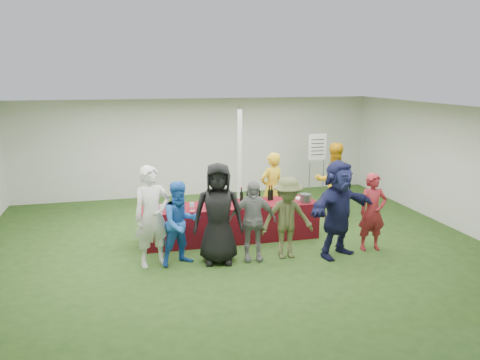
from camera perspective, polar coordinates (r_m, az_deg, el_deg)
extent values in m
plane|color=#284719|center=(9.64, -1.20, -7.53)|extent=(60.00, 60.00, 0.00)
plane|color=white|center=(13.12, -5.11, 4.00)|extent=(10.00, 0.00, 10.00)
plane|color=white|center=(5.58, 7.98, -8.32)|extent=(10.00, 0.00, 10.00)
plane|color=white|center=(11.42, 24.04, 1.61)|extent=(0.00, 8.00, 8.00)
plane|color=white|center=(9.06, -1.28, 8.70)|extent=(10.00, 10.00, 0.00)
cylinder|color=silver|center=(10.51, -0.03, 1.85)|extent=(0.10, 0.10, 2.70)
cube|color=#5F070E|center=(9.65, -1.16, -5.13)|extent=(3.60, 0.80, 0.75)
cylinder|color=black|center=(9.67, 0.18, -2.11)|extent=(0.07, 0.07, 0.22)
cylinder|color=black|center=(9.63, 0.18, -1.25)|extent=(0.03, 0.03, 0.08)
cylinder|color=maroon|center=(9.61, 0.18, -0.95)|extent=(0.03, 0.03, 0.02)
cylinder|color=black|center=(9.74, 0.99, -2.00)|extent=(0.07, 0.07, 0.22)
cylinder|color=black|center=(9.70, 1.00, -1.14)|extent=(0.03, 0.03, 0.08)
cylinder|color=maroon|center=(9.69, 1.00, -0.84)|extent=(0.03, 0.03, 0.02)
cylinder|color=black|center=(9.75, 1.83, -1.99)|extent=(0.07, 0.07, 0.22)
cylinder|color=black|center=(9.71, 1.84, -1.13)|extent=(0.03, 0.03, 0.08)
cylinder|color=maroon|center=(9.70, 1.84, -0.83)|extent=(0.03, 0.03, 0.02)
cylinder|color=black|center=(9.83, 2.31, -1.86)|extent=(0.07, 0.07, 0.22)
cylinder|color=black|center=(9.80, 2.32, -1.01)|extent=(0.03, 0.03, 0.08)
cylinder|color=maroon|center=(9.78, 2.32, -0.72)|extent=(0.03, 0.03, 0.02)
cylinder|color=black|center=(9.84, 3.60, -1.86)|extent=(0.07, 0.07, 0.22)
cylinder|color=black|center=(9.81, 3.61, -1.01)|extent=(0.03, 0.03, 0.08)
cylinder|color=maroon|center=(9.79, 3.61, -0.72)|extent=(0.03, 0.03, 0.02)
cylinder|color=black|center=(9.89, 3.88, -1.79)|extent=(0.07, 0.07, 0.22)
cylinder|color=black|center=(9.85, 3.89, -0.95)|extent=(0.03, 0.03, 0.08)
cylinder|color=maroon|center=(9.84, 3.90, -0.65)|extent=(0.03, 0.03, 0.02)
cylinder|color=silver|center=(9.08, -9.59, -3.99)|extent=(0.06, 0.06, 0.00)
cylinder|color=silver|center=(9.07, -9.60, -3.75)|extent=(0.01, 0.01, 0.07)
cylinder|color=silver|center=(9.05, -9.62, -3.26)|extent=(0.06, 0.06, 0.08)
cylinder|color=silver|center=(9.08, -7.43, -3.92)|extent=(0.06, 0.06, 0.00)
cylinder|color=silver|center=(9.07, -7.43, -3.68)|extent=(0.01, 0.01, 0.07)
cylinder|color=silver|center=(9.05, -7.45, -3.20)|extent=(0.06, 0.06, 0.08)
cylinder|color=silver|center=(9.16, -5.96, -3.74)|extent=(0.06, 0.06, 0.00)
cylinder|color=silver|center=(9.15, -5.96, -3.50)|extent=(0.01, 0.01, 0.07)
cylinder|color=silver|center=(9.12, -5.97, -3.02)|extent=(0.06, 0.06, 0.08)
cylinder|color=#4B080B|center=(9.13, -5.97, -3.20)|extent=(0.05, 0.05, 0.02)
cylinder|color=silver|center=(9.25, -2.46, -3.51)|extent=(0.06, 0.06, 0.00)
cylinder|color=silver|center=(9.24, -2.46, -3.27)|extent=(0.01, 0.01, 0.07)
cylinder|color=silver|center=(9.22, -2.47, -2.80)|extent=(0.06, 0.06, 0.08)
cylinder|color=silver|center=(9.71, 6.31, -2.78)|extent=(0.06, 0.06, 0.00)
cylinder|color=silver|center=(9.70, 6.32, -2.55)|extent=(0.01, 0.01, 0.07)
cylinder|color=silver|center=(9.68, 6.33, -2.10)|extent=(0.06, 0.06, 0.08)
cylinder|color=#4B080B|center=(9.69, 6.33, -2.27)|extent=(0.05, 0.05, 0.02)
cylinder|color=silver|center=(9.16, -5.75, -3.73)|extent=(0.06, 0.06, 0.00)
cylinder|color=silver|center=(9.15, -5.75, -3.49)|extent=(0.01, 0.01, 0.07)
cylinder|color=silver|center=(9.13, -5.76, -3.01)|extent=(0.06, 0.06, 0.08)
cylinder|color=silver|center=(9.59, -1.31, -2.29)|extent=(0.07, 0.07, 0.20)
cylinder|color=silver|center=(9.56, -1.32, -1.63)|extent=(0.03, 0.03, 0.03)
cube|color=white|center=(10.04, 7.55, -2.22)|extent=(0.25, 0.18, 0.03)
cylinder|color=slate|center=(9.77, 7.98, -2.20)|extent=(0.23, 0.23, 0.18)
cylinder|color=slate|center=(12.71, 8.44, -0.05)|extent=(0.02, 0.02, 1.10)
cylinder|color=slate|center=(12.87, 10.09, 0.05)|extent=(0.02, 0.02, 1.10)
cube|color=white|center=(12.62, 9.42, 3.99)|extent=(0.50, 0.02, 0.70)
cube|color=black|center=(12.58, 9.48, 4.88)|extent=(0.36, 0.01, 0.02)
cube|color=black|center=(12.59, 9.46, 4.43)|extent=(0.36, 0.01, 0.02)
cube|color=black|center=(12.61, 9.45, 3.98)|extent=(0.36, 0.01, 0.02)
cube|color=black|center=(12.62, 9.43, 3.53)|extent=(0.36, 0.01, 0.02)
cube|color=black|center=(12.64, 9.41, 3.08)|extent=(0.36, 0.01, 0.02)
imported|color=gold|center=(10.48, 3.90, -1.12)|extent=(0.70, 0.57, 1.66)
imported|color=gold|center=(11.27, 11.26, -0.01)|extent=(0.95, 0.78, 1.79)
imported|color=silver|center=(8.37, -10.65, -4.40)|extent=(0.75, 0.59, 1.81)
imported|color=blue|center=(8.38, -7.22, -5.28)|extent=(0.88, 0.78, 1.52)
imported|color=black|center=(8.36, -2.67, -4.10)|extent=(0.99, 0.74, 1.84)
imported|color=slate|center=(8.51, 1.51, -4.98)|extent=(0.92, 0.47, 1.50)
imported|color=#4A4E2A|center=(8.66, 5.77, -4.62)|extent=(1.00, 0.59, 1.53)
imported|color=#161940|center=(8.84, 11.88, -3.46)|extent=(1.77, 1.19, 1.83)
imported|color=maroon|center=(9.35, 15.86, -3.79)|extent=(0.57, 0.40, 1.51)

